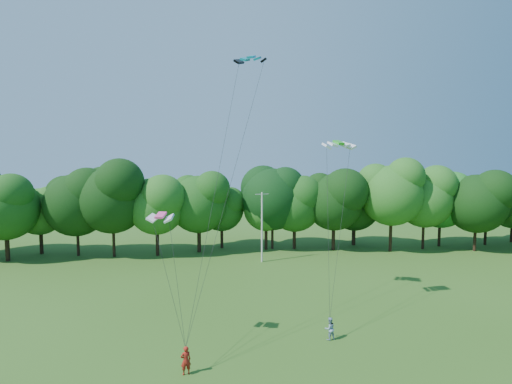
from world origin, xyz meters
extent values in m
cylinder|color=beige|center=(1.93, 30.32, 4.43)|extent=(0.22, 0.22, 8.85)
cube|color=beige|center=(1.93, 30.32, 8.63)|extent=(1.74, 0.50, 0.08)
imported|color=#A21E14|center=(-5.81, 4.53, 0.88)|extent=(0.75, 0.62, 1.76)
imported|color=#8EA7C5|center=(4.21, 8.16, 0.82)|extent=(0.92, 0.79, 1.64)
cube|color=#057E96|center=(-0.88, 14.46, 21.41)|extent=(2.88, 1.98, 0.50)
cube|color=green|center=(6.31, 13.46, 14.41)|extent=(2.82, 1.61, 0.45)
cube|color=#FA4592|center=(-7.60, 8.15, 9.27)|extent=(1.93, 1.28, 0.40)
cylinder|color=#2F2012|center=(4.31, 37.44, 2.45)|extent=(0.45, 0.45, 4.90)
ellipsoid|color=black|center=(4.31, 37.44, 8.90)|extent=(9.79, 9.79, 10.68)
cylinder|color=black|center=(29.38, 36.61, 2.22)|extent=(0.53, 0.53, 4.44)
ellipsoid|color=#1D611E|center=(29.38, 36.61, 8.08)|extent=(8.89, 8.89, 9.69)
camera|label=1|loc=(-4.00, -19.00, 13.08)|focal=28.00mm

